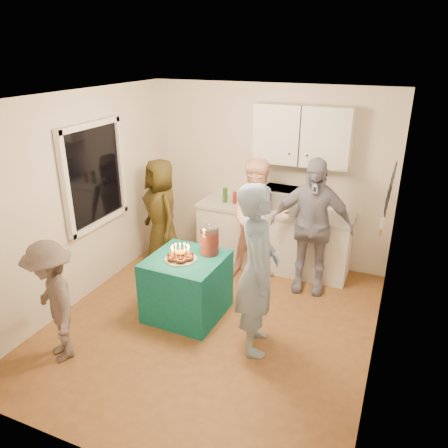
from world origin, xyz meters
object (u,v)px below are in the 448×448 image
at_px(counter, 273,239).
at_px(punch_jar, 210,241).
at_px(man_birthday, 257,270).
at_px(woman_back_center, 259,220).
at_px(child_near_left, 53,302).
at_px(microwave, 283,199).
at_px(woman_back_right, 311,226).
at_px(woman_back_left, 162,213).
at_px(party_table, 187,286).

bearing_deg(counter, punch_jar, -104.60).
distance_m(man_birthday, woman_back_center, 1.59).
distance_m(man_birthday, child_near_left, 2.10).
xyz_separation_m(microwave, man_birthday, (0.27, -1.88, -0.13)).
height_order(counter, woman_back_center, woman_back_center).
height_order(woman_back_center, woman_back_right, woman_back_right).
xyz_separation_m(man_birthday, woman_back_center, (-0.49, 1.50, -0.08)).
xyz_separation_m(microwave, woman_back_right, (0.50, -0.44, -0.16)).
bearing_deg(child_near_left, woman_back_left, 125.83).
bearing_deg(child_near_left, microwave, 94.50).
relative_size(party_table, woman_back_center, 0.50).
distance_m(counter, punch_jar, 1.53).
relative_size(woman_back_left, woman_back_center, 0.94).
distance_m(punch_jar, man_birthday, 0.90).
height_order(party_table, woman_back_center, woman_back_center).
bearing_deg(woman_back_right, microwave, 131.94).
height_order(punch_jar, child_near_left, child_near_left).
relative_size(punch_jar, woman_back_right, 0.19).
relative_size(party_table, man_birthday, 0.46).
bearing_deg(punch_jar, party_table, -133.57).
bearing_deg(woman_back_center, man_birthday, -94.53).
distance_m(counter, party_table, 1.72).
bearing_deg(woman_back_center, punch_jar, -127.42).
bearing_deg(punch_jar, counter, 75.40).
distance_m(punch_jar, child_near_left, 1.83).
bearing_deg(man_birthday, child_near_left, 99.00).
relative_size(microwave, punch_jar, 1.67).
relative_size(party_table, woman_back_right, 0.47).
height_order(woman_back_left, woman_back_right, woman_back_right).
distance_m(counter, woman_back_right, 0.91).
relative_size(party_table, child_near_left, 0.64).
bearing_deg(woman_back_left, woman_back_center, 42.14).
bearing_deg(child_near_left, punch_jar, 86.75).
xyz_separation_m(party_table, child_near_left, (-0.87, -1.23, 0.28)).
bearing_deg(microwave, counter, -177.83).
height_order(counter, man_birthday, man_birthday).
distance_m(party_table, child_near_left, 1.54).
height_order(punch_jar, woman_back_left, woman_back_left).
relative_size(man_birthday, child_near_left, 1.41).
distance_m(party_table, man_birthday, 1.15).
height_order(counter, woman_back_left, woman_back_left).
bearing_deg(woman_back_right, man_birthday, -105.99).
xyz_separation_m(counter, woman_back_center, (-0.09, -0.37, 0.42)).
bearing_deg(woman_back_left, counter, 54.97).
height_order(microwave, man_birthday, man_birthday).
xyz_separation_m(counter, man_birthday, (0.40, -1.88, 0.50)).
height_order(counter, microwave, microwave).
relative_size(microwave, woman_back_right, 0.31).
relative_size(microwave, woman_back_center, 0.33).
bearing_deg(party_table, woman_back_right, 44.36).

